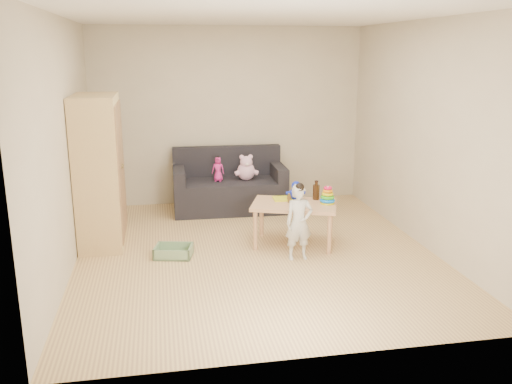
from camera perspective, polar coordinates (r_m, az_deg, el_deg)
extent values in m
plane|color=#DDBA77|center=(6.27, -0.04, -6.35)|extent=(4.50, 4.50, 0.00)
plane|color=white|center=(5.86, -0.05, 18.11)|extent=(4.50, 4.50, 0.00)
plane|color=beige|center=(8.13, -2.90, 7.94)|extent=(4.00, 0.00, 4.00)
plane|color=beige|center=(3.78, 6.04, 0.07)|extent=(4.00, 0.00, 4.00)
plane|color=beige|center=(5.91, -19.54, 4.60)|extent=(0.00, 4.50, 4.50)
plane|color=beige|center=(6.58, 17.44, 5.71)|extent=(0.00, 4.50, 4.50)
cube|color=#EFD183|center=(6.61, -16.19, 2.14)|extent=(0.49, 0.98, 1.76)
cube|color=black|center=(7.84, -2.81, -0.33)|extent=(1.61, 0.83, 0.45)
cube|color=tan|center=(6.44, 4.01, -3.38)|extent=(1.12, 0.90, 0.51)
imported|color=silver|center=(5.97, 4.55, -3.32)|extent=(0.31, 0.21, 0.82)
imported|color=#E52B93|center=(7.69, -4.02, 2.38)|extent=(0.20, 0.16, 0.34)
cylinder|color=#CEC60A|center=(6.39, 7.51, -1.12)|extent=(0.17, 0.17, 0.02)
cylinder|color=silver|center=(6.37, 7.54, -0.27)|extent=(0.02, 0.02, 0.20)
torus|color=blue|center=(6.39, 7.52, -0.87)|extent=(0.18, 0.18, 0.04)
torus|color=green|center=(6.38, 7.53, -0.53)|extent=(0.16, 0.16, 0.04)
torus|color=#CEBD0A|center=(6.37, 7.55, -0.19)|extent=(0.14, 0.14, 0.04)
torus|color=orange|center=(6.36, 7.56, 0.13)|extent=(0.12, 0.12, 0.04)
torus|color=#EA0D4B|center=(6.35, 7.57, 0.43)|extent=(0.10, 0.10, 0.03)
cylinder|color=black|center=(6.53, 6.35, -0.02)|extent=(0.08, 0.08, 0.18)
cylinder|color=black|center=(6.51, 6.38, 0.87)|extent=(0.04, 0.04, 0.05)
cylinder|color=black|center=(6.50, 6.38, 1.13)|extent=(0.04, 0.04, 0.01)
cube|color=#CCCE15|center=(6.53, 2.80, -0.70)|extent=(0.23, 0.23, 0.02)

